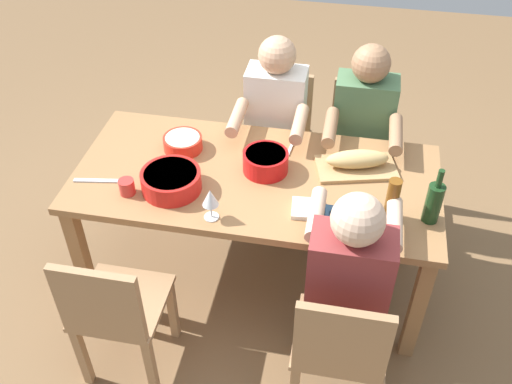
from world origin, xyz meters
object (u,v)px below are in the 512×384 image
object	(u,v)px
chair_far_right	(359,142)
serving_bowl_fruit	(266,161)
serving_bowl_pasta	(183,142)
serving_bowl_salad	(171,180)
cup_near_left	(127,187)
chair_near_right	(339,347)
bread_loaf	(357,159)
diner_near_right	(348,281)
beer_bottle	(392,200)
wine_glass	(210,199)
cutting_board	(356,168)
diner_far_right	(362,130)
napkin_stack	(307,209)
chair_near_left	(114,310)
dining_table	(256,188)
wine_bottle	(434,202)
chair_far_center	(278,133)
diner_far_center	(274,120)

from	to	relation	value
chair_far_right	serving_bowl_fruit	bearing A→B (deg)	-123.59
serving_bowl_pasta	serving_bowl_salad	bearing A→B (deg)	-83.38
cup_near_left	chair_near_right	bearing A→B (deg)	-24.68
bread_loaf	chair_near_right	bearing A→B (deg)	-89.16
diner_near_right	beer_bottle	world-z (taller)	diner_near_right
chair_far_right	wine_glass	size ratio (longest dim) A/B	5.12
chair_near_right	wine_glass	xyz separation A→B (m)	(-0.65, 0.41, 0.37)
cutting_board	wine_glass	world-z (taller)	wine_glass
diner_far_right	serving_bowl_salad	world-z (taller)	diner_far_right
napkin_stack	chair_near_left	bearing A→B (deg)	-145.58
chair_near_left	serving_bowl_pasta	bearing A→B (deg)	84.79
cutting_board	dining_table	bearing A→B (deg)	-163.55
wine_bottle	napkin_stack	xyz separation A→B (m)	(-0.56, -0.05, -0.10)
chair_far_right	beer_bottle	bearing A→B (deg)	-80.46
diner_near_right	serving_bowl_fruit	xyz separation A→B (m)	(-0.47, 0.62, 0.10)
chair_far_center	cutting_board	bearing A→B (deg)	-51.00
cutting_board	wine_bottle	world-z (taller)	wine_bottle
chair_near_left	beer_bottle	xyz separation A→B (m)	(1.17, 0.57, 0.37)
wine_bottle	napkin_stack	bearing A→B (deg)	-175.23
bread_loaf	beer_bottle	size ratio (longest dim) A/B	1.45
napkin_stack	serving_bowl_pasta	bearing A→B (deg)	152.91
chair_near_right	serving_bowl_fruit	bearing A→B (deg)	120.08
bread_loaf	dining_table	bearing A→B (deg)	-163.55
diner_near_right	wine_bottle	size ratio (longest dim) A/B	4.14
chair_far_right	cutting_board	bearing A→B (deg)	-91.24
serving_bowl_pasta	bread_loaf	distance (m)	0.92
chair_far_center	wine_glass	bearing A→B (deg)	-97.51
bread_loaf	chair_far_right	bearing A→B (deg)	88.76
bread_loaf	cup_near_left	world-z (taller)	bread_loaf
dining_table	napkin_stack	bearing A→B (deg)	-37.01
dining_table	chair_far_center	size ratio (longest dim) A/B	2.16
serving_bowl_fruit	wine_glass	xyz separation A→B (m)	(-0.18, -0.39, 0.05)
chair_near_left	bread_loaf	distance (m)	1.38
serving_bowl_salad	wine_glass	world-z (taller)	wine_glass
diner_far_center	serving_bowl_pasta	size ratio (longest dim) A/B	5.82
serving_bowl_pasta	wine_bottle	size ratio (longest dim) A/B	0.71
serving_bowl_salad	wine_bottle	size ratio (longest dim) A/B	1.01
chair_far_center	bread_loaf	distance (m)	0.85
chair_far_right	chair_far_center	bearing A→B (deg)	180.00
diner_far_right	chair_near_right	world-z (taller)	diner_far_right
serving_bowl_pasta	dining_table	bearing A→B (deg)	-19.28
dining_table	chair_near_left	world-z (taller)	chair_near_left
serving_bowl_salad	wine_bottle	xyz separation A→B (m)	(1.23, 0.01, 0.05)
chair_near_right	serving_bowl_pasta	xyz separation A→B (m)	(-0.93, 0.90, 0.30)
chair_near_right	dining_table	bearing A→B (deg)	123.86
chair_near_left	beer_bottle	distance (m)	1.35
serving_bowl_salad	serving_bowl_fruit	distance (m)	0.48
bread_loaf	wine_glass	distance (m)	0.80
wine_bottle	serving_bowl_fruit	bearing A→B (deg)	164.92
diner_far_right	wine_glass	distance (m)	1.13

